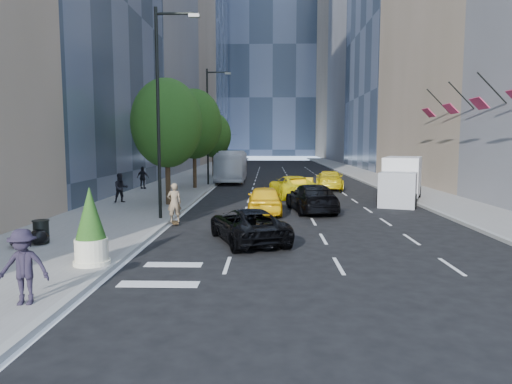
{
  "coord_description": "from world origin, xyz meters",
  "views": [
    {
      "loc": [
        -1.23,
        -18.0,
        3.85
      ],
      "look_at": [
        -1.77,
        2.62,
        1.6
      ],
      "focal_mm": 32.0,
      "sensor_mm": 36.0,
      "label": 1
    }
  ],
  "objects_px": {
    "black_sedan_lincoln": "(248,225)",
    "trash_can": "(41,232)",
    "planter_shrub": "(91,228)",
    "black_sedan_mercedes": "(312,198)",
    "skateboarder": "(174,205)",
    "city_bus": "(232,166)",
    "box_truck": "(401,180)"
  },
  "relations": [
    {
      "from": "black_sedan_mercedes",
      "to": "trash_can",
      "type": "relative_size",
      "value": 6.52
    },
    {
      "from": "skateboarder",
      "to": "black_sedan_mercedes",
      "type": "xyz_separation_m",
      "value": [
        6.8,
        4.17,
        -0.14
      ]
    },
    {
      "from": "skateboarder",
      "to": "black_sedan_lincoln",
      "type": "height_order",
      "value": "skateboarder"
    },
    {
      "from": "skateboarder",
      "to": "planter_shrub",
      "type": "bearing_deg",
      "value": 63.43
    },
    {
      "from": "box_truck",
      "to": "skateboarder",
      "type": "bearing_deg",
      "value": -126.45
    },
    {
      "from": "city_bus",
      "to": "planter_shrub",
      "type": "height_order",
      "value": "city_bus"
    },
    {
      "from": "black_sedan_lincoln",
      "to": "trash_can",
      "type": "bearing_deg",
      "value": -11.2
    },
    {
      "from": "planter_shrub",
      "to": "black_sedan_mercedes",
      "type": "bearing_deg",
      "value": 56.28
    },
    {
      "from": "city_bus",
      "to": "box_truck",
      "type": "relative_size",
      "value": 1.7
    },
    {
      "from": "skateboarder",
      "to": "city_bus",
      "type": "distance_m",
      "value": 24.09
    },
    {
      "from": "black_sedan_lincoln",
      "to": "box_truck",
      "type": "height_order",
      "value": "box_truck"
    },
    {
      "from": "box_truck",
      "to": "city_bus",
      "type": "bearing_deg",
      "value": 148.34
    },
    {
      "from": "trash_can",
      "to": "black_sedan_lincoln",
      "type": "bearing_deg",
      "value": 8.33
    },
    {
      "from": "skateboarder",
      "to": "planter_shrub",
      "type": "height_order",
      "value": "planter_shrub"
    },
    {
      "from": "city_bus",
      "to": "black_sedan_lincoln",
      "type": "bearing_deg",
      "value": -84.76
    },
    {
      "from": "box_truck",
      "to": "trash_can",
      "type": "relative_size",
      "value": 7.79
    },
    {
      "from": "trash_can",
      "to": "planter_shrub",
      "type": "xyz_separation_m",
      "value": [
        2.96,
        -2.81,
        0.72
      ]
    },
    {
      "from": "black_sedan_lincoln",
      "to": "black_sedan_mercedes",
      "type": "xyz_separation_m",
      "value": [
        3.2,
        7.77,
        0.12
      ]
    },
    {
      "from": "skateboarder",
      "to": "city_bus",
      "type": "xyz_separation_m",
      "value": [
        0.8,
        24.07,
        0.6
      ]
    },
    {
      "from": "black_sedan_mercedes",
      "to": "trash_can",
      "type": "height_order",
      "value": "black_sedan_mercedes"
    },
    {
      "from": "black_sedan_mercedes",
      "to": "black_sedan_lincoln",
      "type": "bearing_deg",
      "value": 59.97
    },
    {
      "from": "black_sedan_lincoln",
      "to": "trash_can",
      "type": "xyz_separation_m",
      "value": [
        -7.56,
        -1.11,
        -0.1
      ]
    },
    {
      "from": "black_sedan_lincoln",
      "to": "city_bus",
      "type": "height_order",
      "value": "city_bus"
    },
    {
      "from": "black_sedan_mercedes",
      "to": "planter_shrub",
      "type": "relative_size",
      "value": 2.26
    },
    {
      "from": "black_sedan_lincoln",
      "to": "planter_shrub",
      "type": "bearing_deg",
      "value": 20.85
    },
    {
      "from": "trash_can",
      "to": "planter_shrub",
      "type": "distance_m",
      "value": 4.14
    },
    {
      "from": "black_sedan_lincoln",
      "to": "trash_can",
      "type": "distance_m",
      "value": 7.65
    },
    {
      "from": "skateboarder",
      "to": "trash_can",
      "type": "height_order",
      "value": "skateboarder"
    },
    {
      "from": "city_bus",
      "to": "trash_can",
      "type": "distance_m",
      "value": 29.19
    },
    {
      "from": "black_sedan_lincoln",
      "to": "planter_shrub",
      "type": "distance_m",
      "value": 6.07
    },
    {
      "from": "city_bus",
      "to": "trash_can",
      "type": "bearing_deg",
      "value": -99.93
    },
    {
      "from": "black_sedan_mercedes",
      "to": "city_bus",
      "type": "xyz_separation_m",
      "value": [
        -6.0,
        19.9,
        0.74
      ]
    }
  ]
}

